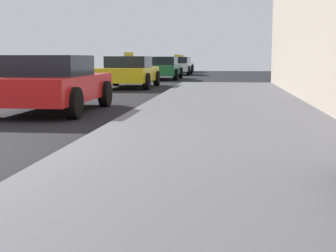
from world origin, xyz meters
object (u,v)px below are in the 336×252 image
object	(u,v)px
car_yellow	(130,72)
car_silver	(181,64)
car_red	(51,83)
car_green	(162,68)
car_white	(177,66)

from	to	relation	value
car_yellow	car_silver	world-z (taller)	same
car_red	car_green	world-z (taller)	same
car_red	car_yellow	distance (m)	9.26
car_green	car_red	bearing A→B (deg)	-91.11
car_yellow	car_white	bearing A→B (deg)	88.53
car_yellow	car_green	distance (m)	7.82
car_red	car_green	bearing A→B (deg)	88.89
car_yellow	car_green	xyz separation A→B (m)	(0.33, 7.81, -0.00)
car_red	car_silver	world-z (taller)	car_silver
car_green	car_silver	world-z (taller)	car_silver
car_green	car_white	size ratio (longest dim) A/B	1.06
car_red	car_white	distance (m)	24.90
car_yellow	car_red	bearing A→B (deg)	-90.01
car_red	car_yellow	xyz separation A→B (m)	(0.00, 9.26, 0.00)
car_green	car_silver	xyz separation A→B (m)	(-0.24, 14.72, -0.00)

